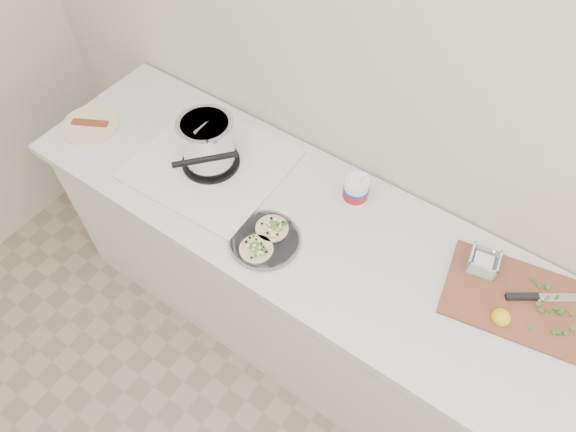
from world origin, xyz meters
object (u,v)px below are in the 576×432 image
Objects in this scene: taco_plate at (264,238)px; tub at (357,189)px; bacon_plate at (91,125)px; cutboard at (514,293)px; stove at (209,150)px.

tub reaches higher than taco_plate.
tub reaches higher than bacon_plate.
taco_plate is 0.53× the size of cutboard.
bacon_plate is (-1.10, -0.29, -0.06)m from tub.
tub is at bearing 14.55° from bacon_plate.
cutboard is 1.74m from bacon_plate.
bacon_plate is (-1.72, -0.24, -0.01)m from cutboard.
tub is at bearing 164.57° from cutboard.
taco_plate is (0.38, -0.17, -0.07)m from stove.
taco_plate is at bearing -170.67° from cutboard.
stove is at bearing 175.00° from cutboard.
bacon_plate is at bearing 176.98° from cutboard.
taco_plate is at bearing -116.10° from tub.
stove is at bearing -162.86° from tub.
stove is 0.57m from tub.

